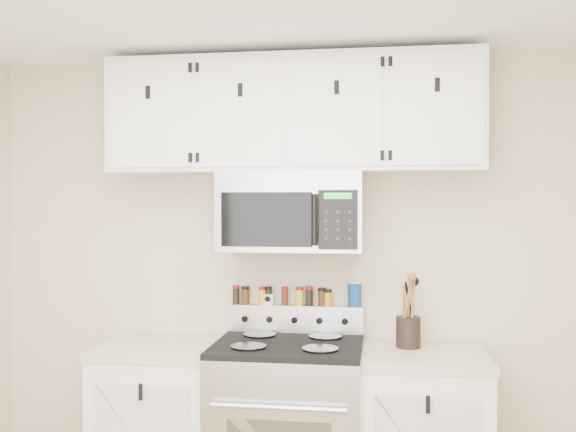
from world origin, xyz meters
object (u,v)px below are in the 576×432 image
object	(u,v)px
range	(288,431)
utensil_crock	(408,329)
microwave	(292,211)
salt_canister	(355,294)

from	to	relation	value
range	utensil_crock	distance (m)	0.82
microwave	utensil_crock	world-z (taller)	microwave
range	utensil_crock	size ratio (longest dim) A/B	2.95
utensil_crock	salt_canister	world-z (taller)	utensil_crock
microwave	utensil_crock	xyz separation A→B (m)	(0.62, -0.02, -0.62)
range	microwave	size ratio (longest dim) A/B	1.45
range	microwave	world-z (taller)	microwave
range	salt_canister	world-z (taller)	salt_canister
range	salt_canister	bearing A→B (deg)	40.52
range	salt_canister	xyz separation A→B (m)	(0.33, 0.28, 0.68)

